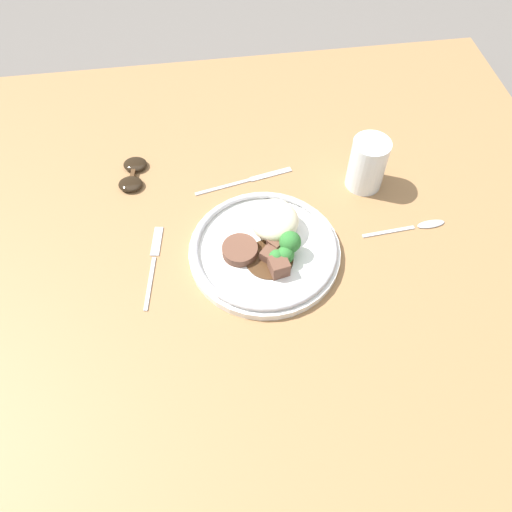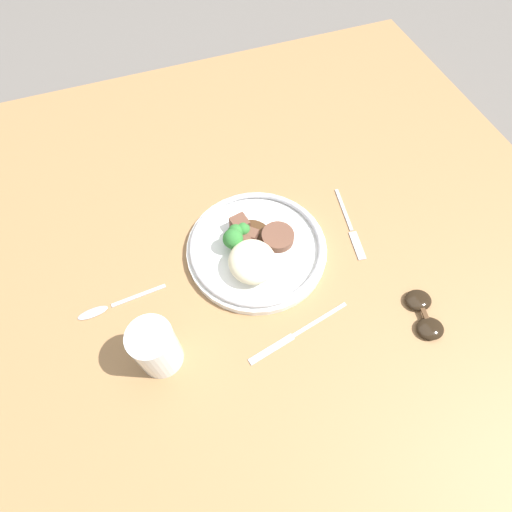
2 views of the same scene
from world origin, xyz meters
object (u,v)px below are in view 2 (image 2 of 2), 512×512
object	(u,v)px
fork	(351,230)
plate	(255,248)
juice_glass	(157,349)
spoon	(104,308)
sunglasses	(424,314)
knife	(296,334)

from	to	relation	value
fork	plate	bearing A→B (deg)	-84.61
plate	fork	distance (m)	0.21
juice_glass	spoon	xyz separation A→B (m)	(0.08, -0.12, -0.05)
juice_glass	sunglasses	size ratio (longest dim) A/B	1.03
sunglasses	juice_glass	bearing A→B (deg)	-0.60
knife	spoon	world-z (taller)	spoon
plate	spoon	xyz separation A→B (m)	(0.30, 0.02, -0.02)
juice_glass	sunglasses	distance (m)	0.47
juice_glass	sunglasses	xyz separation A→B (m)	(-0.46, 0.09, -0.04)
spoon	juice_glass	bearing A→B (deg)	118.52
knife	juice_glass	bearing A→B (deg)	-21.66
juice_glass	knife	bearing A→B (deg)	170.19
plate	spoon	distance (m)	0.30
plate	sunglasses	xyz separation A→B (m)	(-0.24, 0.23, -0.01)
juice_glass	sunglasses	world-z (taller)	juice_glass
plate	juice_glass	size ratio (longest dim) A/B	2.53
fork	sunglasses	bearing A→B (deg)	18.94
juice_glass	fork	distance (m)	0.45
juice_glass	fork	bearing A→B (deg)	-163.25
knife	sunglasses	world-z (taller)	sunglasses
juice_glass	spoon	world-z (taller)	juice_glass
juice_glass	sunglasses	bearing A→B (deg)	169.57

